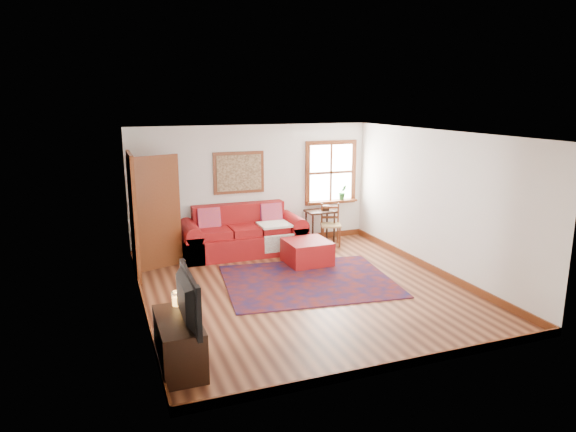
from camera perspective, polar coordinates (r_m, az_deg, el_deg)
name	(u,v)px	position (r m, az deg, el deg)	size (l,w,h in m)	color
ground	(303,289)	(8.41, 1.65, -8.09)	(5.50, 5.50, 0.00)	#441F12
room_envelope	(303,188)	(7.98, 1.69, 3.08)	(5.04, 5.54, 2.52)	silver
window	(332,179)	(11.17, 4.95, 4.14)	(1.18, 0.20, 1.38)	white
doorway	(148,213)	(9.28, -15.30, 0.37)	(0.89, 1.08, 2.14)	black
framed_artwork	(239,173)	(10.43, -5.47, 4.81)	(1.05, 0.07, 0.85)	brown
persian_rug	(308,281)	(8.73, 2.29, -7.22)	(2.77, 2.21, 0.02)	#56130C
red_leather_sofa	(243,237)	(10.26, -5.01, -2.38)	(2.42, 1.00, 0.95)	maroon
red_ottoman	(307,252)	(9.57, 2.13, -4.03)	(0.78, 0.78, 0.45)	maroon
side_table	(320,216)	(10.85, 3.60, -0.01)	(0.59, 0.44, 0.71)	black
ladder_back_chair	(331,223)	(10.78, 4.75, -0.78)	(0.51, 0.50, 0.87)	tan
media_cabinet	(179,343)	(6.18, -12.00, -13.59)	(0.47, 1.05, 0.58)	black
television	(181,299)	(5.81, -11.84, -9.02)	(1.04, 0.14, 0.60)	black
candle_hurricane	(177,299)	(6.39, -12.26, -9.01)	(0.12, 0.12, 0.18)	silver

